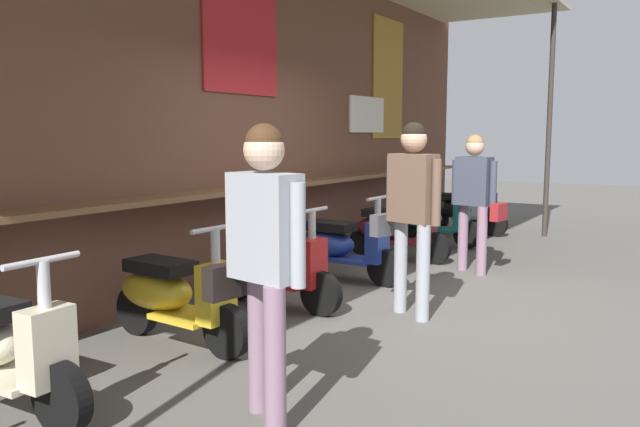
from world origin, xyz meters
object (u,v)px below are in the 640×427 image
(scooter_blue, at_px, (339,246))
(scooter_maroon, at_px, (393,230))
(shopper_with_handbag, at_px, (475,190))
(shopper_browsing, at_px, (411,199))
(scooter_red, at_px, (270,266))
(scooter_teal, at_px, (430,219))
(scooter_yellow, at_px, (171,295))
(scooter_black, at_px, (461,210))
(shopper_passing, at_px, (263,244))

(scooter_blue, distance_m, scooter_maroon, 1.39)
(shopper_with_handbag, xyz_separation_m, shopper_browsing, (-2.06, -0.10, 0.08))
(scooter_red, xyz_separation_m, shopper_browsing, (0.40, -1.26, 0.67))
(scooter_maroon, relative_size, scooter_teal, 1.00)
(scooter_blue, distance_m, scooter_teal, 2.66)
(scooter_yellow, distance_m, shopper_browsing, 2.20)
(scooter_blue, relative_size, scooter_teal, 1.00)
(scooter_maroon, height_order, scooter_teal, same)
(scooter_blue, bearing_deg, scooter_red, -89.26)
(scooter_red, distance_m, shopper_with_handbag, 2.78)
(scooter_red, distance_m, scooter_blue, 1.29)
(scooter_teal, xyz_separation_m, scooter_black, (1.31, -0.00, 0.00))
(scooter_blue, height_order, scooter_teal, same)
(shopper_with_handbag, distance_m, shopper_passing, 4.46)
(shopper_with_handbag, bearing_deg, scooter_teal, 45.74)
(scooter_blue, bearing_deg, scooter_black, 90.74)
(scooter_yellow, relative_size, shopper_browsing, 0.81)
(scooter_black, bearing_deg, scooter_maroon, -88.53)
(scooter_black, relative_size, shopper_with_handbag, 0.86)
(scooter_yellow, xyz_separation_m, scooter_maroon, (3.96, 0.00, 0.00))
(scooter_maroon, bearing_deg, shopper_passing, -73.28)
(scooter_maroon, relative_size, shopper_browsing, 0.81)
(shopper_browsing, bearing_deg, scooter_yellow, -22.18)
(scooter_red, relative_size, scooter_maroon, 1.00)
(scooter_maroon, bearing_deg, shopper_browsing, -61.50)
(scooter_teal, xyz_separation_m, shopper_with_handbag, (-1.49, -1.15, 0.59))
(scooter_red, bearing_deg, shopper_browsing, 19.66)
(scooter_blue, bearing_deg, shopper_browsing, -34.55)
(shopper_browsing, bearing_deg, scooter_teal, -145.88)
(scooter_yellow, xyz_separation_m, shopper_passing, (-0.71, -1.43, 0.64))
(scooter_maroon, xyz_separation_m, shopper_with_handbag, (-0.22, -1.15, 0.59))
(shopper_with_handbag, bearing_deg, shopper_browsing, -169.09)
(scooter_black, height_order, shopper_browsing, shopper_browsing)
(scooter_maroon, height_order, shopper_with_handbag, shopper_with_handbag)
(scooter_black, xyz_separation_m, shopper_browsing, (-4.86, -1.26, 0.67))
(scooter_black, xyz_separation_m, shopper_passing, (-7.25, -1.43, 0.64))
(scooter_blue, xyz_separation_m, scooter_maroon, (1.39, 0.00, 0.00))
(scooter_yellow, bearing_deg, scooter_teal, 92.95)
(scooter_yellow, xyz_separation_m, scooter_red, (1.28, 0.00, 0.00))
(scooter_maroon, distance_m, shopper_passing, 4.93)
(scooter_blue, distance_m, shopper_with_handbag, 1.74)
(scooter_red, bearing_deg, scooter_teal, 92.13)
(scooter_yellow, height_order, scooter_black, same)
(scooter_red, distance_m, scooter_black, 5.26)
(scooter_yellow, bearing_deg, shopper_browsing, 56.17)
(scooter_yellow, distance_m, scooter_maroon, 3.96)
(shopper_browsing, bearing_deg, scooter_blue, -110.69)
(scooter_blue, bearing_deg, shopper_passing, -65.64)
(scooter_blue, height_order, shopper_with_handbag, shopper_with_handbag)
(scooter_yellow, bearing_deg, scooter_blue, 92.95)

